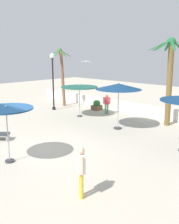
# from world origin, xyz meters

# --- Properties ---
(ground_plane) EXTENTS (56.00, 56.00, 0.00)m
(ground_plane) POSITION_xyz_m (0.00, 0.00, 0.00)
(ground_plane) COLOR beige
(boundary_wall) EXTENTS (25.20, 0.30, 0.84)m
(boundary_wall) POSITION_xyz_m (0.00, 9.93, 0.42)
(boundary_wall) COLOR silver
(boundary_wall) RESTS_ON ground_plane
(patio_umbrella_1) EXTENTS (2.81, 2.81, 2.90)m
(patio_umbrella_1) POSITION_xyz_m (0.28, 5.72, 2.65)
(patio_umbrella_1) COLOR #333338
(patio_umbrella_1) RESTS_ON ground_plane
(patio_umbrella_2) EXTENTS (2.69, 2.69, 2.36)m
(patio_umbrella_2) POSITION_xyz_m (-3.75, 6.25, 2.15)
(patio_umbrella_2) COLOR #333338
(patio_umbrella_2) RESTS_ON ground_plane
(patio_umbrella_3) EXTENTS (2.25, 2.25, 2.52)m
(patio_umbrella_3) POSITION_xyz_m (0.07, -1.57, 2.27)
(patio_umbrella_3) COLOR #333338
(patio_umbrella_3) RESTS_ON ground_plane
(palm_tree_0) EXTENTS (2.01, 2.14, 5.06)m
(palm_tree_0) POSITION_xyz_m (-8.02, 8.14, 3.11)
(palm_tree_0) COLOR brown
(palm_tree_0) RESTS_ON ground_plane
(palm_tree_1) EXTENTS (2.97, 2.97, 5.60)m
(palm_tree_1) POSITION_xyz_m (2.03, 8.67, 3.50)
(palm_tree_1) COLOR brown
(palm_tree_1) RESTS_ON ground_plane
(lamp_post_0) EXTENTS (0.43, 0.43, 4.63)m
(lamp_post_0) POSITION_xyz_m (-7.06, 6.41, 3.10)
(lamp_post_0) COLOR black
(lamp_post_0) RESTS_ON ground_plane
(guest_0) EXTENTS (0.48, 0.40, 1.75)m
(guest_0) POSITION_xyz_m (4.35, -1.36, 1.07)
(guest_0) COLOR gold
(guest_0) RESTS_ON ground_plane
(guest_1) EXTENTS (0.46, 0.41, 1.52)m
(guest_1) POSITION_xyz_m (-2.87, 8.31, 0.91)
(guest_1) COLOR #3F8C59
(guest_1) RESTS_ON ground_plane
(seagull_1) EXTENTS (1.02, 0.44, 0.17)m
(seagull_1) POSITION_xyz_m (-6.05, 9.25, 3.94)
(seagull_1) COLOR white
(planter) EXTENTS (0.70, 0.70, 0.85)m
(planter) POSITION_xyz_m (-4.41, 8.83, 0.38)
(planter) COLOR brown
(planter) RESTS_ON ground_plane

